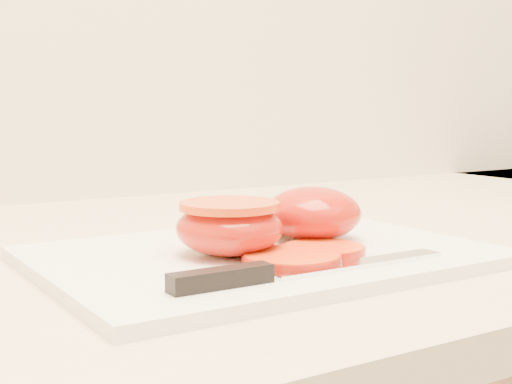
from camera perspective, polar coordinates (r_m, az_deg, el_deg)
cutting_board at (r=0.57m, az=0.54°, el=-5.11°), size 0.35×0.25×0.01m
tomato_half_dome at (r=0.61m, az=4.56°, el=-1.71°), size 0.08×0.08×0.05m
tomato_half_cut at (r=0.54m, az=-2.13°, el=-2.72°), size 0.08×0.08×0.04m
tomato_slice_0 at (r=0.52m, az=2.86°, el=-5.34°), size 0.07×0.07×0.01m
tomato_slice_1 at (r=0.56m, az=5.45°, el=-4.59°), size 0.06×0.06×0.01m
lettuce_leaf_0 at (r=0.64m, az=-1.03°, el=-2.15°), size 0.12×0.09×0.02m
knife at (r=0.48m, az=1.88°, el=-6.41°), size 0.22×0.02×0.01m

